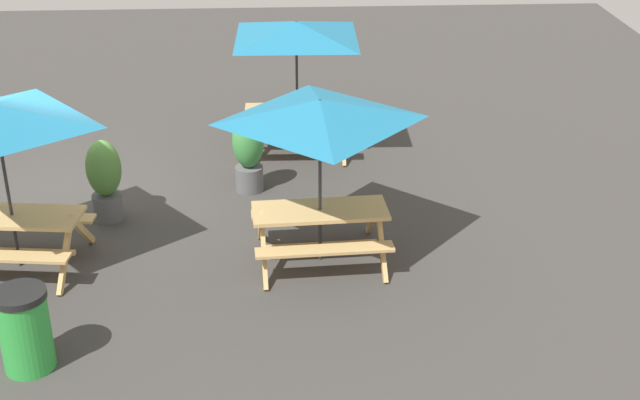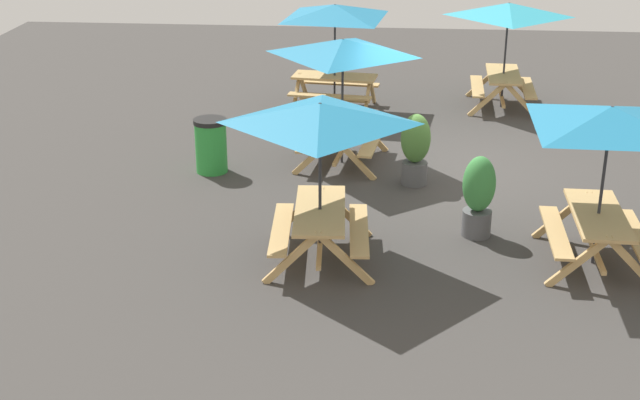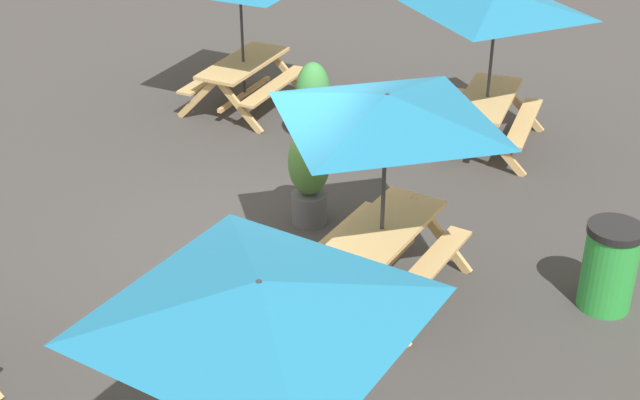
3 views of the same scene
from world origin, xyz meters
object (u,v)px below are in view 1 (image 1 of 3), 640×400
Objects in this scene: trash_bin_green at (25,330)px; potted_plant_0 at (248,152)px; picnic_table_1 at (320,123)px; picnic_table_4 at (296,40)px; potted_plant_1 at (105,178)px.

potted_plant_0 is (-2.37, -4.52, 0.16)m from trash_bin_green.
trash_bin_green is (3.37, 2.24, -1.49)m from picnic_table_1.
picnic_table_4 is 2.22m from potted_plant_0.
picnic_table_4 is 2.89× the size of trash_bin_green.
potted_plant_0 reaches higher than trash_bin_green.
trash_bin_green is 0.78× the size of potted_plant_0.
potted_plant_0 is (1.00, -2.28, -1.33)m from picnic_table_1.
picnic_table_1 is 3.61m from potted_plant_1.
potted_plant_1 is at bearing -27.51° from picnic_table_1.
picnic_table_4 reaches higher than trash_bin_green.
potted_plant_1 is (2.07, 0.91, 0.01)m from potted_plant_0.
picnic_table_1 is 2.82m from potted_plant_0.
potted_plant_0 is at bearing 64.18° from picnic_table_4.
potted_plant_0 is (0.81, 1.58, -1.33)m from picnic_table_4.
potted_plant_1 is at bearing -94.75° from trash_bin_green.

